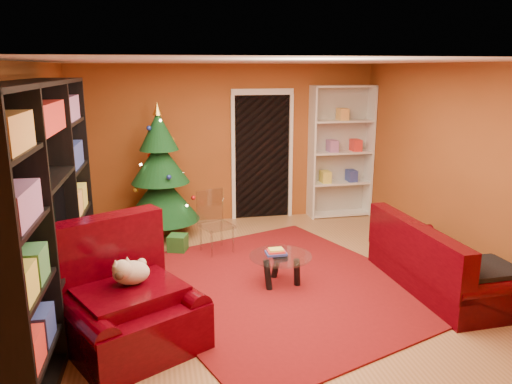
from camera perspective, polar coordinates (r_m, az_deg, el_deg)
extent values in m
cube|color=#95663F|center=(6.12, 0.79, -10.72)|extent=(5.00, 5.50, 0.05)
cube|color=silver|center=(5.56, 0.88, 14.94)|extent=(5.00, 5.50, 0.05)
cube|color=brown|center=(8.38, -3.37, 5.53)|extent=(5.00, 0.05, 2.60)
cube|color=brown|center=(5.71, -24.73, 0.21)|extent=(0.05, 5.50, 2.60)
cube|color=brown|center=(6.71, 22.39, 2.34)|extent=(0.05, 5.50, 2.60)
cube|color=maroon|center=(6.08, 2.77, -10.56)|extent=(4.03, 4.33, 0.02)
cube|color=#20616E|center=(7.21, -13.00, -5.61)|extent=(0.38, 0.38, 0.32)
cube|color=#1C5620|center=(7.17, -8.93, -5.82)|extent=(0.32, 0.32, 0.25)
cube|color=maroon|center=(8.38, -8.85, -2.95)|extent=(0.28, 0.28, 0.23)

